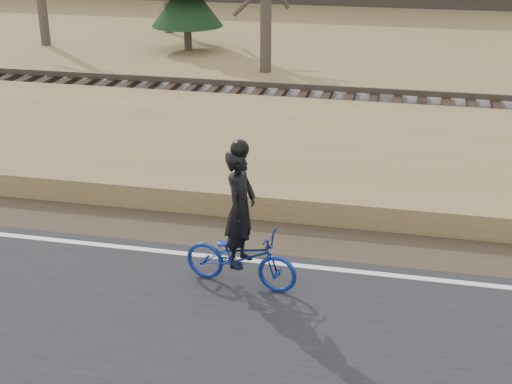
# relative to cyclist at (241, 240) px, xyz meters

# --- Properties ---
(ground) EXTENTS (120.00, 120.00, 0.00)m
(ground) POSITION_rel_cyclist_xyz_m (2.50, 0.52, -0.78)
(ground) COLOR olive
(ground) RESTS_ON ground
(edge_line) EXTENTS (120.00, 0.12, 0.01)m
(edge_line) POSITION_rel_cyclist_xyz_m (2.50, 0.72, -0.71)
(edge_line) COLOR silver
(edge_line) RESTS_ON road
(shoulder) EXTENTS (120.00, 1.60, 0.04)m
(shoulder) POSITION_rel_cyclist_xyz_m (2.50, 1.72, -0.76)
(shoulder) COLOR #473A2B
(shoulder) RESTS_ON ground
(embankment) EXTENTS (120.00, 5.00, 0.44)m
(embankment) POSITION_rel_cyclist_xyz_m (2.50, 4.72, -0.56)
(embankment) COLOR olive
(embankment) RESTS_ON ground
(ballast) EXTENTS (120.00, 3.00, 0.45)m
(ballast) POSITION_rel_cyclist_xyz_m (2.50, 8.52, -0.55)
(ballast) COLOR slate
(ballast) RESTS_ON ground
(railroad) EXTENTS (120.00, 2.40, 0.29)m
(railroad) POSITION_rel_cyclist_xyz_m (2.50, 8.52, -0.25)
(railroad) COLOR black
(railroad) RESTS_ON ballast
(cyclist) EXTENTS (1.77, 0.84, 2.22)m
(cyclist) POSITION_rel_cyclist_xyz_m (0.00, 0.00, 0.00)
(cyclist) COLOR navy
(cyclist) RESTS_ON road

